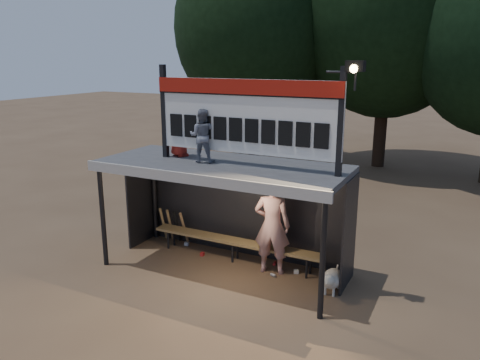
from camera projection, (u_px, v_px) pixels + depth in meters
ground at (223, 270)px, 9.89m from camera, size 80.00×80.00×0.00m
player at (272, 226)px, 9.56m from camera, size 0.82×0.61×2.05m
child_a at (202, 136)px, 9.24m from camera, size 0.61×0.53×1.07m
child_b at (179, 130)px, 9.84m from camera, size 0.65×0.57×1.12m
dugout_shelter at (228, 183)px, 9.63m from camera, size 5.10×2.08×2.32m
scoreboard_assembly at (247, 114)px, 8.80m from camera, size 4.10×0.27×1.99m
bench at (235, 242)px, 10.26m from camera, size 4.00×0.35×0.48m
tree_left at (254, 28)px, 18.87m from camera, size 6.46×6.46×9.27m
tree_mid at (390, 8)px, 17.82m from camera, size 7.22×7.22×10.36m
dog at (332, 279)px, 8.88m from camera, size 0.36×0.81×0.49m
bats at (174, 225)px, 11.28m from camera, size 0.68×0.35×0.84m
litter at (256, 264)px, 10.09m from camera, size 3.70×0.67×0.08m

